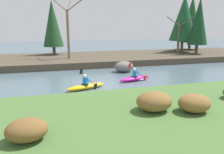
{
  "coord_description": "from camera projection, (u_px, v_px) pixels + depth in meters",
  "views": [
    {
      "loc": [
        -3.31,
        -14.6,
        4.08
      ],
      "look_at": [
        0.58,
        -0.29,
        0.55
      ],
      "focal_mm": 35.0,
      "sensor_mm": 36.0,
      "label": 1
    }
  ],
  "objects": [
    {
      "name": "shrub_clump_second",
      "position": [
        154.0,
        101.0,
        9.24
      ],
      "size": [
        1.54,
        1.29,
        0.84
      ],
      "color": "brown",
      "rests_on": "riverbank_near"
    },
    {
      "name": "riverbank_near",
      "position": [
        139.0,
        119.0,
        9.09
      ],
      "size": [
        44.0,
        7.28,
        0.52
      ],
      "color": "#476B33",
      "rests_on": "ground"
    },
    {
      "name": "conifer_tree_centre",
      "position": [
        199.0,
        21.0,
        26.07
      ],
      "size": [
        2.33,
        2.33,
        6.64
      ],
      "color": "brown",
      "rests_on": "riverbank_far"
    },
    {
      "name": "ground_plane",
      "position": [
        103.0,
        84.0,
        15.5
      ],
      "size": [
        90.0,
        90.0,
        0.0
      ],
      "primitive_type": "plane",
      "color": "#4C606B"
    },
    {
      "name": "conifer_tree_mid_right",
      "position": [
        192.0,
        19.0,
        30.68
      ],
      "size": [
        2.99,
        2.99,
        7.4
      ],
      "color": "#7A664C",
      "rests_on": "riverbank_far"
    },
    {
      "name": "riverbank_far",
      "position": [
        83.0,
        59.0,
        24.9
      ],
      "size": [
        44.0,
        8.95,
        0.63
      ],
      "color": "#4C4233",
      "rests_on": "ground"
    },
    {
      "name": "bare_tree_mid_upstream",
      "position": [
        179.0,
        35.0,
        27.29
      ],
      "size": [
        2.62,
        2.59,
        4.67
      ],
      "color": "brown",
      "rests_on": "riverbank_far"
    },
    {
      "name": "kayaker_middle",
      "position": [
        86.0,
        86.0,
        14.25
      ],
      "size": [
        2.75,
        2.01,
        1.2
      ],
      "rotation": [
        0.0,
        0.0,
        0.34
      ],
      "color": "yellow",
      "rests_on": "ground"
    },
    {
      "name": "conifer_tree_left",
      "position": [
        52.0,
        24.0,
        25.49
      ],
      "size": [
        2.37,
        2.37,
        6.31
      ],
      "color": "brown",
      "rests_on": "riverbank_far"
    },
    {
      "name": "bare_tree_upstream",
      "position": [
        68.0,
        28.0,
        22.58
      ],
      "size": [
        3.66,
        3.61,
        6.64
      ],
      "color": "#7A664C",
      "rests_on": "riverbank_far"
    },
    {
      "name": "conifer_tree_mid_left",
      "position": [
        184.0,
        18.0,
        27.93
      ],
      "size": [
        3.47,
        3.47,
        7.22
      ],
      "color": "#7A664C",
      "rests_on": "riverbank_far"
    },
    {
      "name": "boulder_midstream",
      "position": [
        124.0,
        67.0,
        19.45
      ],
      "size": [
        1.7,
        1.33,
        0.96
      ],
      "color": "slate",
      "rests_on": "ground"
    },
    {
      "name": "shrub_clump_third",
      "position": [
        194.0,
        103.0,
        9.13
      ],
      "size": [
        1.4,
        1.17,
        0.76
      ],
      "color": "brown",
      "rests_on": "riverbank_near"
    },
    {
      "name": "kayaker_lead",
      "position": [
        136.0,
        78.0,
        16.46
      ],
      "size": [
        2.77,
        2.04,
        1.2
      ],
      "rotation": [
        0.0,
        0.0,
        0.27
      ],
      "color": "#C61999",
      "rests_on": "ground"
    },
    {
      "name": "shrub_clump_nearest",
      "position": [
        27.0,
        130.0,
        6.85
      ],
      "size": [
        1.32,
        1.1,
        0.71
      ],
      "color": "brown",
      "rests_on": "riverbank_near"
    }
  ]
}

